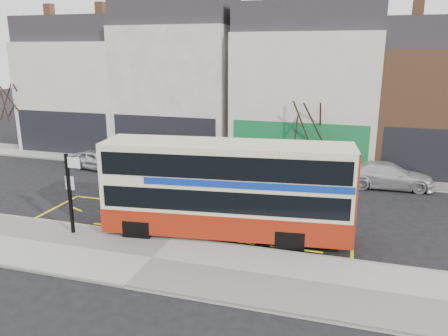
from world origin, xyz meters
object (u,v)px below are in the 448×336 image
(double_decker_bus, at_px, (227,189))
(car_silver, at_px, (97,160))
(street_tree_right, at_px, (309,111))
(car_white, at_px, (388,175))
(street_tree_left, at_px, (13,92))
(bus_stop_post, at_px, (70,187))
(car_grey, at_px, (226,169))

(double_decker_bus, xyz_separation_m, car_silver, (-11.00, 7.65, -1.45))
(street_tree_right, bearing_deg, double_decker_bus, -101.28)
(double_decker_bus, relative_size, car_white, 2.07)
(street_tree_left, bearing_deg, double_decker_bus, -28.73)
(bus_stop_post, bearing_deg, car_white, 39.06)
(car_white, distance_m, street_tree_right, 5.82)
(bus_stop_post, distance_m, street_tree_right, 14.66)
(car_silver, relative_size, street_tree_left, 0.57)
(street_tree_right, bearing_deg, car_grey, -151.36)
(double_decker_bus, bearing_deg, street_tree_left, 144.40)
(street_tree_left, bearing_deg, car_silver, -20.04)
(double_decker_bus, distance_m, street_tree_right, 10.66)
(bus_stop_post, bearing_deg, car_silver, 116.55)
(car_white, relative_size, street_tree_right, 0.84)
(bus_stop_post, height_order, car_white, bus_stop_post)
(car_white, bearing_deg, car_grey, 93.54)
(bus_stop_post, xyz_separation_m, car_silver, (-4.92, 9.43, -1.51))
(bus_stop_post, relative_size, car_white, 0.69)
(car_grey, relative_size, street_tree_left, 0.58)
(car_silver, height_order, street_tree_right, street_tree_right)
(car_white, bearing_deg, double_decker_bus, 139.90)
(car_white, xyz_separation_m, street_tree_left, (-26.54, 1.92, 3.74))
(double_decker_bus, distance_m, car_white, 11.27)
(double_decker_bus, bearing_deg, car_white, 46.38)
(car_silver, distance_m, street_tree_right, 13.72)
(car_grey, bearing_deg, street_tree_right, -60.63)
(double_decker_bus, xyz_separation_m, car_white, (6.69, 8.96, -1.37))
(double_decker_bus, bearing_deg, car_silver, 138.30)
(car_grey, bearing_deg, double_decker_bus, -162.31)
(double_decker_bus, relative_size, bus_stop_post, 3.02)
(double_decker_bus, bearing_deg, street_tree_right, 71.85)
(bus_stop_post, height_order, street_tree_left, street_tree_left)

